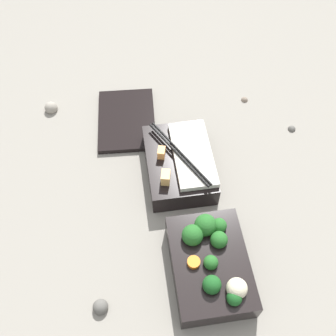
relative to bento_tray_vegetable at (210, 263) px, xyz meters
name	(u,v)px	position (x,y,z in m)	size (l,w,h in m)	color
ground_plane	(193,216)	(0.11, 0.01, -0.03)	(3.00, 3.00, 0.00)	gray
bento_tray_vegetable	(210,263)	(0.00, 0.00, 0.00)	(0.19, 0.14, 0.08)	black
bento_tray_rice	(180,163)	(0.23, 0.02, 0.00)	(0.19, 0.14, 0.08)	black
bento_lid	(127,120)	(0.39, 0.12, -0.03)	(0.19, 0.13, 0.01)	black
pebble_0	(245,99)	(0.42, -0.18, -0.03)	(0.02, 0.02, 0.02)	#7A6B5B
pebble_1	(51,108)	(0.46, 0.30, -0.02)	(0.03, 0.03, 0.03)	gray
pebble_2	(100,307)	(-0.04, 0.21, -0.03)	(0.03, 0.03, 0.03)	#595651
pebble_3	(292,128)	(0.31, -0.27, -0.03)	(0.02, 0.02, 0.02)	#595651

